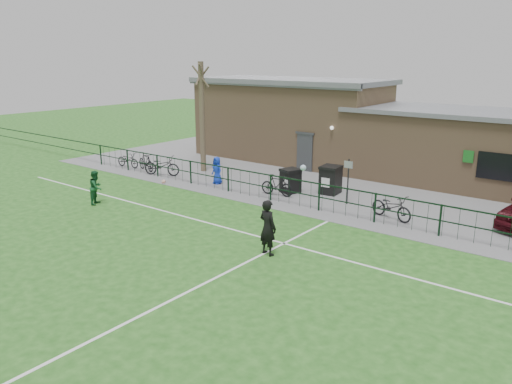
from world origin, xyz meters
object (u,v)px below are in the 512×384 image
Objects in this scene: sign_post at (348,182)px; bicycle_a at (128,160)px; wheelie_bin_left at (290,182)px; wheelie_bin_right at (331,181)px; outfield_player at (96,187)px; bicycle_b at (146,162)px; spectator_child at (217,170)px; bicycle_e at (391,207)px; ball_ground at (164,181)px; bicycle_d at (277,185)px; bare_tree at (202,118)px; bicycle_c at (162,166)px.

bicycle_a is at bearing -175.41° from sign_post.
sign_post is at bearing 16.01° from wheelie_bin_left.
outfield_player is at bearing -139.76° from wheelie_bin_right.
wheelie_bin_right is 12.34m from bicycle_a.
bicycle_b reaches higher than bicycle_a.
wheelie_bin_left is at bearing 24.97° from spectator_child.
outfield_player is at bearing -94.78° from spectator_child.
bicycle_e is 12.52m from outfield_player.
wheelie_bin_left is at bearing 21.72° from ball_ground.
bicycle_d is 0.87× the size of bicycle_e.
wheelie_bin_left is 10.64m from bicycle_a.
sign_post reaches higher than bicycle_e.
bicycle_a is (-4.11, -2.00, -2.54)m from bare_tree.
wheelie_bin_right reaches higher than bicycle_c.
bicycle_a is (-12.15, -2.16, -0.18)m from wheelie_bin_right.
wheelie_bin_right reaches higher than bicycle_a.
bicycle_d is 8.15× the size of ball_ground.
outfield_player is (-5.51, -5.85, 0.23)m from bicycle_d.
bicycle_d is (10.39, 0.31, 0.05)m from bicycle_a.
bare_tree is 8.38m from wheelie_bin_right.
outfield_player is (0.77, -7.55, -2.26)m from bare_tree.
wheelie_bin_right is at bearing -73.45° from outfield_player.
wheelie_bin_right is 0.74× the size of bicycle_a.
bare_tree is 4.40m from ball_ground.
spectator_child is at bearing -104.20° from bicycle_c.
bicycle_b is at bearing -91.20° from bicycle_a.
outfield_player reaches higher than bicycle_a.
wheelie_bin_left reaches higher than bicycle_b.
ball_ground is (1.36, -1.12, -0.46)m from bicycle_c.
bicycle_d is (7.29, 0.48, -0.04)m from bicycle_c.
bare_tree is at bearing 174.52° from sign_post.
bicycle_e is at bearing -18.73° from sign_post.
bicycle_e is at bearing -74.99° from bicycle_b.
bicycle_b is 0.83× the size of bicycle_c.
spectator_child reaches higher than bicycle_a.
spectator_child is (6.70, 0.29, 0.25)m from bicycle_a.
bicycle_a reaches higher than ball_ground.
bicycle_e is at bearing -96.38° from bicycle_d.
outfield_player is at bearing 130.54° from bicycle_d.
bicycle_a is 15.96m from bicycle_e.
ball_ground is (0.35, -3.30, -2.90)m from bare_tree.
bicycle_d is at bearing -166.28° from sign_post.
bicycle_e is 9.42× the size of ball_ground.
sign_post reaches higher than ball_ground.
bare_tree is 5.23m from bicycle_a.
spectator_child is (5.17, 0.24, 0.18)m from bicycle_b.
wheelie_bin_right is 0.60× the size of bicycle_c.
bicycle_a is 0.99× the size of bicycle_b.
ball_ground is at bearing -84.02° from bare_tree.
bicycle_a is 8.29× the size of ball_ground.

